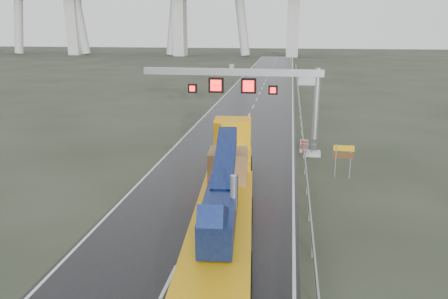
% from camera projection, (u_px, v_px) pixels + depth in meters
% --- Properties ---
extents(ground, '(400.00, 400.00, 0.00)m').
position_uv_depth(ground, '(180.00, 258.00, 20.36)').
color(ground, '#252B1E').
rests_on(ground, ground).
extents(road, '(11.00, 200.00, 0.02)m').
position_uv_depth(road, '(253.00, 107.00, 58.41)').
color(road, black).
rests_on(road, ground).
extents(guardrail, '(0.20, 140.00, 1.40)m').
position_uv_depth(guardrail, '(301.00, 118.00, 47.84)').
color(guardrail, gray).
rests_on(guardrail, ground).
extents(sign_gantry, '(14.90, 1.20, 7.42)m').
position_uv_depth(sign_gantry, '(257.00, 87.00, 35.65)').
color(sign_gantry, silver).
rests_on(sign_gantry, ground).
extents(heavy_haul_truck, '(4.54, 20.31, 4.73)m').
position_uv_depth(heavy_haul_truck, '(227.00, 179.00, 25.37)').
color(heavy_haul_truck, '#C7A20B').
rests_on(heavy_haul_truck, ground).
extents(exit_sign_pair, '(1.43, 0.09, 2.45)m').
position_uv_depth(exit_sign_pair, '(343.00, 155.00, 30.58)').
color(exit_sign_pair, '#999DA2').
rests_on(exit_sign_pair, ground).
extents(striped_barrier, '(0.72, 0.48, 1.13)m').
position_uv_depth(striped_barrier, '(304.00, 146.00, 37.08)').
color(striped_barrier, red).
rests_on(striped_barrier, ground).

